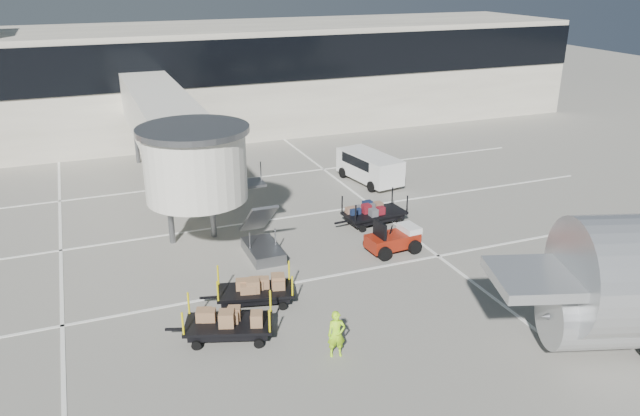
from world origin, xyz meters
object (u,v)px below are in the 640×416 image
Objects in this scene: baggage_tug at (394,240)px; minivan at (368,165)px; box_cart_far at (229,325)px; box_cart_near at (252,290)px; suitcase_cart at (374,214)px; ground_worker at (336,334)px.

baggage_tug is 0.52× the size of minivan.
minivan reaches higher than box_cart_far.
box_cart_near is (-7.38, -2.16, -0.02)m from baggage_tug.
suitcase_cart is (0.65, 3.30, -0.05)m from baggage_tug.
ground_worker is (3.12, -2.35, 0.27)m from box_cart_far.
suitcase_cart is 1.02× the size of box_cart_far.
baggage_tug is at bearing 60.79° from ground_worker.
box_cart_near is 2.20× the size of ground_worker.
baggage_tug is at bearing 29.81° from box_cart_near.
minivan reaches higher than suitcase_cart.
baggage_tug is 1.52× the size of ground_worker.
box_cart_far is at bearing 154.44° from ground_worker.
suitcase_cart is at bearing -122.20° from minivan.
minivan reaches higher than ground_worker.
suitcase_cart is at bearing 47.73° from box_cart_near.
ground_worker is 18.48m from minivan.
minivan is (8.99, 16.14, 0.22)m from ground_worker.
baggage_tug is at bearing 44.59° from box_cart_far.
box_cart_near is at bearing -168.43° from baggage_tug.
baggage_tug is 10.04m from minivan.
suitcase_cart is at bearing 74.21° from baggage_tug.
suitcase_cart is at bearing 68.85° from ground_worker.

